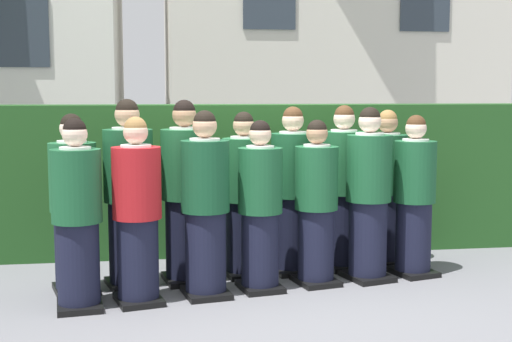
{
  "coord_description": "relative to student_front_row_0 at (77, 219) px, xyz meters",
  "views": [
    {
      "loc": [
        -0.94,
        -6.06,
        1.77
      ],
      "look_at": [
        0.0,
        0.25,
        1.05
      ],
      "focal_mm": 48.96,
      "sensor_mm": 36.0,
      "label": 1
    }
  ],
  "objects": [
    {
      "name": "student_in_red_blazer",
      "position": [
        0.48,
        0.09,
        0.0
      ],
      "size": [
        0.46,
        0.52,
        1.57
      ],
      "color": "black",
      "rests_on": "ground"
    },
    {
      "name": "student_front_row_3",
      "position": [
        1.56,
        0.32,
        -0.02
      ],
      "size": [
        0.42,
        0.49,
        1.53
      ],
      "color": "black",
      "rests_on": "ground"
    },
    {
      "name": "student_rear_row_6",
      "position": [
        3.0,
        1.12,
        0.01
      ],
      "size": [
        0.44,
        0.51,
        1.6
      ],
      "color": "black",
      "rests_on": "ground"
    },
    {
      "name": "student_rear_row_5",
      "position": [
        2.51,
        0.99,
        0.04
      ],
      "size": [
        0.46,
        0.55,
        1.65
      ],
      "color": "black",
      "rests_on": "ground"
    },
    {
      "name": "student_rear_row_1",
      "position": [
        0.4,
        0.6,
        0.07
      ],
      "size": [
        0.51,
        0.58,
        1.71
      ],
      "color": "black",
      "rests_on": "ground"
    },
    {
      "name": "student_front_row_6",
      "position": [
        3.11,
        0.63,
        -0.0
      ],
      "size": [
        0.46,
        0.52,
        1.56
      ],
      "color": "black",
      "rests_on": "ground"
    },
    {
      "name": "student_rear_row_3",
      "position": [
        1.48,
        0.85,
        0.01
      ],
      "size": [
        0.44,
        0.53,
        1.59
      ],
      "color": "black",
      "rests_on": "ground"
    },
    {
      "name": "student_rear_row_0",
      "position": [
        -0.08,
        0.49,
        0.01
      ],
      "size": [
        0.47,
        0.53,
        1.59
      ],
      "color": "black",
      "rests_on": "ground"
    },
    {
      "name": "ground_plane",
      "position": [
        1.56,
        0.32,
        -0.75
      ],
      "size": [
        60.0,
        60.0,
        0.0
      ],
      "primitive_type": "plane",
      "color": "slate"
    },
    {
      "name": "student_front_row_0",
      "position": [
        0.0,
        0.0,
        0.0
      ],
      "size": [
        0.42,
        0.52,
        1.57
      ],
      "color": "black",
      "rests_on": "ground"
    },
    {
      "name": "student_rear_row_4",
      "position": [
        1.97,
        0.9,
        0.03
      ],
      "size": [
        0.44,
        0.52,
        1.64
      ],
      "color": "black",
      "rests_on": "ground"
    },
    {
      "name": "student_rear_row_2",
      "position": [
        0.91,
        0.7,
        0.07
      ],
      "size": [
        0.47,
        0.55,
        1.7
      ],
      "color": "black",
      "rests_on": "ground"
    },
    {
      "name": "student_front_row_4",
      "position": [
        2.1,
        0.45,
        -0.02
      ],
      "size": [
        0.44,
        0.5,
        1.53
      ],
      "color": "black",
      "rests_on": "ground"
    },
    {
      "name": "student_front_row_5",
      "position": [
        2.62,
        0.53,
        0.03
      ],
      "size": [
        0.49,
        0.55,
        1.64
      ],
      "color": "black",
      "rests_on": "ground"
    },
    {
      "name": "hedge",
      "position": [
        1.56,
        1.96,
        0.07
      ],
      "size": [
        8.08,
        0.7,
        1.64
      ],
      "color": "#214C1E",
      "rests_on": "ground"
    },
    {
      "name": "student_front_row_2",
      "position": [
        1.06,
        0.21,
        0.03
      ],
      "size": [
        0.45,
        0.54,
        1.62
      ],
      "color": "black",
      "rests_on": "ground"
    }
  ]
}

